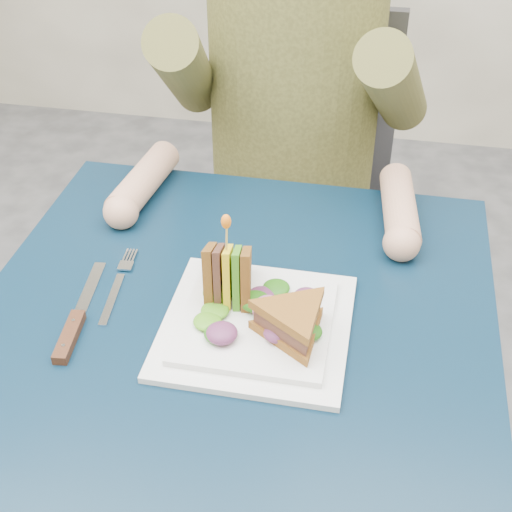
% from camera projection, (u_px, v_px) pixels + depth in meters
% --- Properties ---
extents(table, '(0.75, 0.75, 0.73)m').
position_uv_depth(table, '(234.00, 352.00, 1.08)').
color(table, black).
rests_on(table, ground).
extents(chair, '(0.42, 0.40, 0.93)m').
position_uv_depth(chair, '(296.00, 186.00, 1.67)').
color(chair, '#47474C').
rests_on(chair, ground).
extents(diner, '(0.54, 0.59, 0.74)m').
position_uv_depth(diner, '(294.00, 48.00, 1.35)').
color(diner, brown).
rests_on(diner, chair).
extents(plate, '(0.26, 0.26, 0.02)m').
position_uv_depth(plate, '(256.00, 324.00, 1.00)').
color(plate, white).
rests_on(plate, table).
extents(sandwich_flat, '(0.17, 0.17, 0.05)m').
position_uv_depth(sandwich_flat, '(293.00, 322.00, 0.95)').
color(sandwich_flat, brown).
rests_on(sandwich_flat, plate).
extents(sandwich_upright, '(0.09, 0.15, 0.15)m').
position_uv_depth(sandwich_upright, '(228.00, 275.00, 1.01)').
color(sandwich_upright, brown).
rests_on(sandwich_upright, plate).
extents(fork, '(0.03, 0.18, 0.01)m').
position_uv_depth(fork, '(117.00, 287.00, 1.07)').
color(fork, silver).
rests_on(fork, table).
extents(knife, '(0.05, 0.22, 0.02)m').
position_uv_depth(knife, '(73.00, 327.00, 0.99)').
color(knife, silver).
rests_on(knife, table).
extents(toothpick, '(0.01, 0.01, 0.06)m').
position_uv_depth(toothpick, '(227.00, 238.00, 0.97)').
color(toothpick, tan).
rests_on(toothpick, sandwich_upright).
extents(toothpick_frill, '(0.01, 0.01, 0.02)m').
position_uv_depth(toothpick_frill, '(226.00, 222.00, 0.96)').
color(toothpick_frill, orange).
rests_on(toothpick_frill, sandwich_upright).
extents(lettuce_spill, '(0.15, 0.13, 0.02)m').
position_uv_depth(lettuce_spill, '(261.00, 309.00, 0.99)').
color(lettuce_spill, '#337A14').
rests_on(lettuce_spill, plate).
extents(onion_ring, '(0.04, 0.04, 0.02)m').
position_uv_depth(onion_ring, '(268.00, 309.00, 0.98)').
color(onion_ring, '#9E4C7A').
rests_on(onion_ring, plate).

